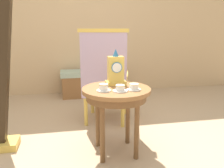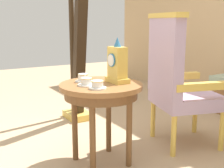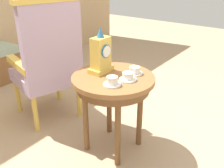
% 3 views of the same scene
% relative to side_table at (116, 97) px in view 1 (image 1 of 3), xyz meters
% --- Properties ---
extents(ground_plane, '(10.00, 10.00, 0.00)m').
position_rel_side_table_xyz_m(ground_plane, '(-0.09, 0.01, -0.54)').
color(ground_plane, tan).
extents(wall_back, '(6.00, 0.10, 2.80)m').
position_rel_side_table_xyz_m(wall_back, '(-0.09, 2.26, 0.86)').
color(wall_back, tan).
rests_on(wall_back, ground).
extents(side_table, '(0.61, 0.61, 0.62)m').
position_rel_side_table_xyz_m(side_table, '(0.00, 0.00, 0.00)').
color(side_table, brown).
rests_on(side_table, ground).
extents(teacup_left, '(0.12, 0.12, 0.06)m').
position_rel_side_table_xyz_m(teacup_left, '(-0.13, -0.08, 0.11)').
color(teacup_left, white).
rests_on(teacup_left, side_table).
extents(teacup_right, '(0.13, 0.13, 0.06)m').
position_rel_side_table_xyz_m(teacup_right, '(0.01, -0.12, 0.11)').
color(teacup_right, white).
rests_on(teacup_right, side_table).
extents(teacup_center, '(0.12, 0.12, 0.06)m').
position_rel_side_table_xyz_m(teacup_center, '(0.13, -0.10, 0.11)').
color(teacup_center, white).
rests_on(teacup_center, side_table).
extents(mantel_clock, '(0.19, 0.11, 0.34)m').
position_rel_side_table_xyz_m(mantel_clock, '(0.02, 0.13, 0.22)').
color(mantel_clock, gold).
rests_on(mantel_clock, side_table).
extents(armchair, '(0.67, 0.66, 1.14)m').
position_rel_side_table_xyz_m(armchair, '(0.02, 0.73, 0.05)').
color(armchair, '#B299B7').
rests_on(armchair, ground).
extents(window_bench, '(1.01, 0.40, 0.44)m').
position_rel_side_table_xyz_m(window_bench, '(-0.03, 1.96, -0.32)').
color(window_bench, '#9EB299').
rests_on(window_bench, ground).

